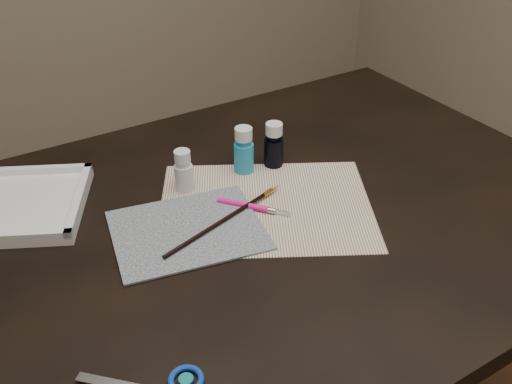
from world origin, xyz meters
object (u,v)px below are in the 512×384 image
canvas (188,230)px  paint_bottle_navy (274,145)px  paper (266,206)px  paint_bottle_cyan (244,150)px  palette_tray (21,204)px  paint_bottle_white (183,171)px

canvas → paint_bottle_navy: size_ratio=2.68×
paint_bottle_navy → paper: bearing=-128.3°
canvas → paint_bottle_cyan: paint_bottle_cyan is taller
paint_bottle_navy → palette_tray: (-0.49, 0.11, -0.03)m
paint_bottle_cyan → palette_tray: bearing=167.3°
paper → canvas: (-0.16, 0.00, 0.00)m
paint_bottle_white → paint_bottle_navy: (0.20, -0.01, 0.00)m
paint_bottle_navy → palette_tray: paint_bottle_navy is taller
paint_bottle_navy → paint_bottle_white: bearing=176.9°
paint_bottle_cyan → paint_bottle_navy: 0.07m
canvas → paint_bottle_white: (0.05, 0.12, 0.04)m
paper → paint_bottle_white: paint_bottle_white is taller
canvas → paint_bottle_navy: 0.28m
palette_tray → canvas: bearing=-43.2°
paint_bottle_white → paint_bottle_cyan: bearing=0.5°
palette_tray → paper: bearing=-29.7°
paint_bottle_white → paint_bottle_cyan: paint_bottle_cyan is taller
canvas → paper: bearing=-1.8°
paint_bottle_white → palette_tray: (-0.29, 0.10, -0.03)m
paper → paint_bottle_white: 0.17m
paper → paint_bottle_cyan: size_ratio=4.01×
paint_bottle_white → palette_tray: paint_bottle_white is taller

